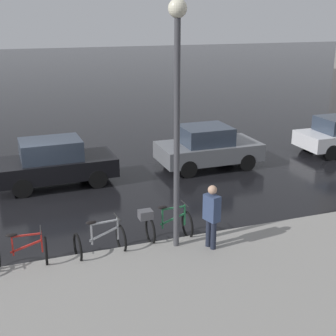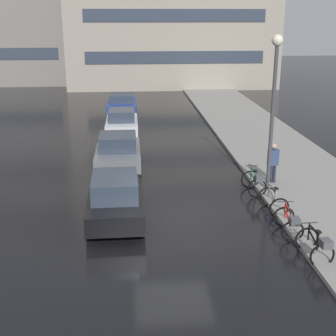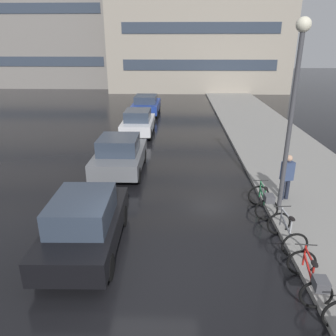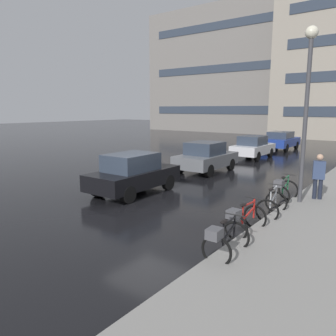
{
  "view_description": "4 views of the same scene",
  "coord_description": "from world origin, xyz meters",
  "views": [
    {
      "loc": [
        13.74,
        -0.34,
        5.63
      ],
      "look_at": [
        1.86,
        3.92,
        1.45
      ],
      "focal_mm": 50.0,
      "sensor_mm": 36.0,
      "label": 1
    },
    {
      "loc": [
        -1.23,
        -13.3,
        6.5
      ],
      "look_at": [
        0.01,
        2.29,
        1.45
      ],
      "focal_mm": 50.0,
      "sensor_mm": 36.0,
      "label": 2
    },
    {
      "loc": [
        0.61,
        -6.33,
        5.28
      ],
      "look_at": [
        0.28,
        4.3,
        1.2
      ],
      "focal_mm": 35.0,
      "sensor_mm": 36.0,
      "label": 3
    },
    {
      "loc": [
        6.93,
        -8.18,
        3.33
      ],
      "look_at": [
        -0.49,
        1.67,
        1.1
      ],
      "focal_mm": 35.0,
      "sensor_mm": 36.0,
      "label": 4
    }
  ],
  "objects": [
    {
      "name": "car_grey",
      "position": [
        -1.87,
        6.86,
        0.8
      ],
      "size": [
        1.97,
        3.83,
        1.61
      ],
      "color": "slate",
      "rests_on": "ground"
    },
    {
      "name": "streetlamp",
      "position": [
        3.96,
        3.38,
        3.93
      ],
      "size": [
        0.41,
        0.41,
        5.94
      ],
      "color": "#424247",
      "rests_on": "ground"
    },
    {
      "name": "car_black",
      "position": [
        -1.83,
        1.15,
        0.8
      ],
      "size": [
        1.88,
        3.98,
        1.61
      ],
      "color": "black",
      "rests_on": "ground"
    },
    {
      "name": "bicycle_second",
      "position": [
        3.56,
        -0.43,
        0.47
      ],
      "size": [
        0.78,
        1.42,
        0.93
      ],
      "color": "black",
      "rests_on": "ground"
    },
    {
      "name": "car_blue",
      "position": [
        -1.87,
        19.03,
        0.77
      ],
      "size": [
        2.02,
        4.21,
        1.5
      ],
      "color": "navy",
      "rests_on": "ground"
    },
    {
      "name": "building_facade_side",
      "position": [
        -17.23,
        38.62,
        8.85
      ],
      "size": [
        22.15,
        9.96,
        17.7
      ],
      "color": "gray",
      "rests_on": "ground"
    },
    {
      "name": "car_white",
      "position": [
        -1.8,
        13.04,
        0.77
      ],
      "size": [
        1.8,
        3.83,
        1.54
      ],
      "color": "silver",
      "rests_on": "ground"
    },
    {
      "name": "bicycle_nearest",
      "position": [
        3.81,
        -1.99,
        0.49
      ],
      "size": [
        0.77,
        1.37,
        0.95
      ],
      "color": "black",
      "rests_on": "ground"
    },
    {
      "name": "bicycle_third",
      "position": [
        3.63,
        1.53,
        0.4
      ],
      "size": [
        0.82,
        1.21,
        0.97
      ],
      "color": "black",
      "rests_on": "ground"
    },
    {
      "name": "bicycle_farthest",
      "position": [
        3.42,
        3.25,
        0.51
      ],
      "size": [
        0.76,
        1.35,
        1.0
      ],
      "color": "black",
      "rests_on": "ground"
    },
    {
      "name": "pedestrian",
      "position": [
        4.36,
        4.14,
        1.0
      ],
      "size": [
        0.45,
        0.34,
        1.77
      ],
      "color": "#1E2333",
      "rests_on": "ground"
    },
    {
      "name": "ground_plane",
      "position": [
        0.0,
        0.0,
        0.0
      ],
      "size": [
        140.0,
        140.0,
        0.0
      ],
      "primitive_type": "plane",
      "color": "black"
    }
  ]
}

